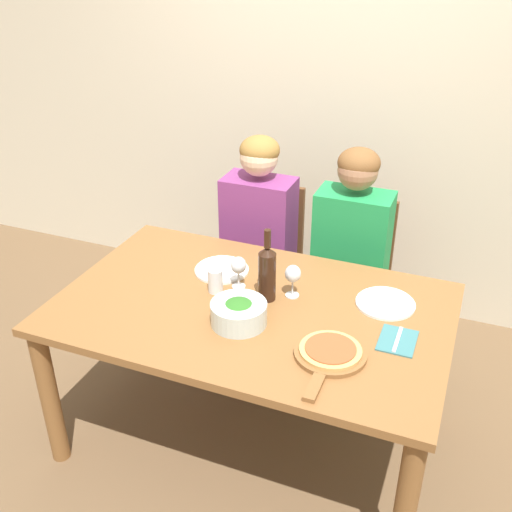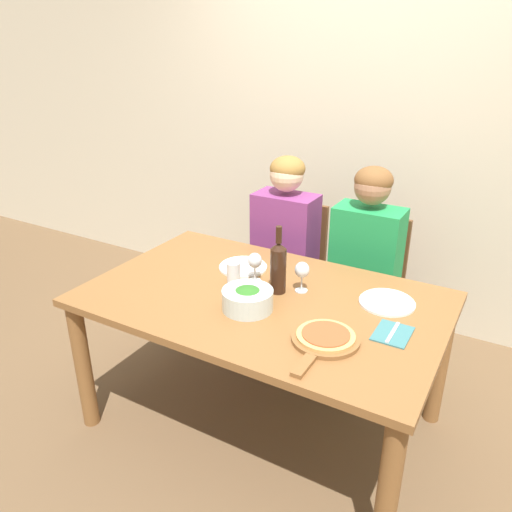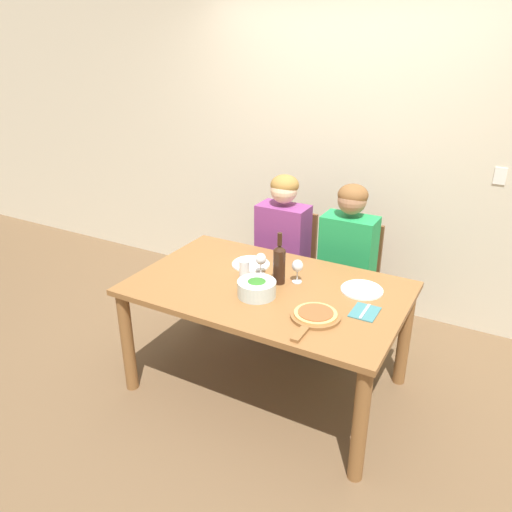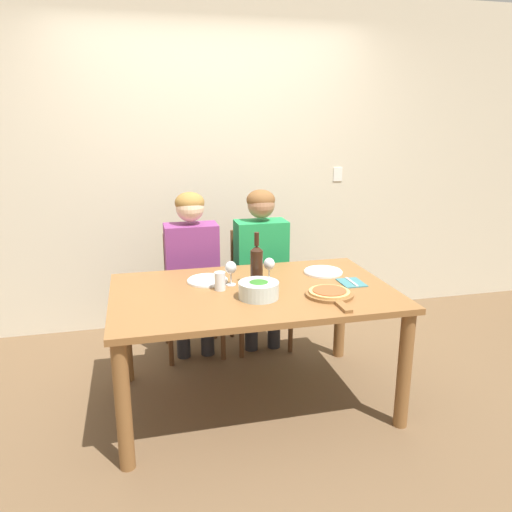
{
  "view_description": "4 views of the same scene",
  "coord_description": "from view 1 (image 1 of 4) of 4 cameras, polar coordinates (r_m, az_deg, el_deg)",
  "views": [
    {
      "loc": [
        0.81,
        -1.97,
        2.15
      ],
      "look_at": [
        -0.04,
        0.14,
        0.9
      ],
      "focal_mm": 42.0,
      "sensor_mm": 36.0,
      "label": 1
    },
    {
      "loc": [
        1.0,
        -1.81,
        1.85
      ],
      "look_at": [
        -0.09,
        0.09,
        0.89
      ],
      "focal_mm": 35.0,
      "sensor_mm": 36.0,
      "label": 2
    },
    {
      "loc": [
        1.25,
        -2.42,
        2.15
      ],
      "look_at": [
        -0.09,
        0.01,
        0.92
      ],
      "focal_mm": 35.0,
      "sensor_mm": 36.0,
      "label": 3
    },
    {
      "loc": [
        -0.65,
        -2.72,
        1.73
      ],
      "look_at": [
        0.03,
        0.04,
        0.94
      ],
      "focal_mm": 35.0,
      "sensor_mm": 36.0,
      "label": 4
    }
  ],
  "objects": [
    {
      "name": "ground_plane",
      "position": [
        3.03,
        -0.35,
        -16.52
      ],
      "size": [
        40.0,
        40.0,
        0.0
      ],
      "primitive_type": "plane",
      "color": "brown"
    },
    {
      "name": "back_wall",
      "position": [
        3.58,
        8.51,
        15.51
      ],
      "size": [
        10.0,
        0.06,
        2.7
      ],
      "color": "beige",
      "rests_on": "ground"
    },
    {
      "name": "dining_table",
      "position": [
        2.61,
        -0.39,
        -6.58
      ],
      "size": [
        1.66,
        1.04,
        0.74
      ],
      "color": "brown",
      "rests_on": "ground"
    },
    {
      "name": "chair_left",
      "position": [
        3.46,
        0.81,
        -0.01
      ],
      "size": [
        0.42,
        0.42,
        0.89
      ],
      "color": "brown",
      "rests_on": "ground"
    },
    {
      "name": "chair_right",
      "position": [
        3.34,
        9.17,
        -1.61
      ],
      "size": [
        0.42,
        0.42,
        0.89
      ],
      "color": "brown",
      "rests_on": "ground"
    },
    {
      "name": "person_woman",
      "position": [
        3.26,
        0.16,
        3.04
      ],
      "size": [
        0.47,
        0.51,
        1.23
      ],
      "color": "#28282D",
      "rests_on": "ground"
    },
    {
      "name": "person_man",
      "position": [
        3.12,
        9.06,
        1.47
      ],
      "size": [
        0.47,
        0.51,
        1.23
      ],
      "color": "#28282D",
      "rests_on": "ground"
    },
    {
      "name": "wine_bottle",
      "position": [
        2.53,
        1.07,
        -1.54
      ],
      "size": [
        0.08,
        0.08,
        0.33
      ],
      "color": "black",
      "rests_on": "dining_table"
    },
    {
      "name": "broccoli_bowl",
      "position": [
        2.42,
        -1.74,
        -5.42
      ],
      "size": [
        0.23,
        0.23,
        0.1
      ],
      "color": "silver",
      "rests_on": "dining_table"
    },
    {
      "name": "dinner_plate_left",
      "position": [
        2.8,
        -3.29,
        -1.28
      ],
      "size": [
        0.25,
        0.25,
        0.02
      ],
      "color": "white",
      "rests_on": "dining_table"
    },
    {
      "name": "dinner_plate_right",
      "position": [
        2.61,
        12.23,
        -4.38
      ],
      "size": [
        0.25,
        0.25,
        0.02
      ],
      "color": "white",
      "rests_on": "dining_table"
    },
    {
      "name": "pizza_on_board",
      "position": [
        2.28,
        7.03,
        -9.18
      ],
      "size": [
        0.28,
        0.42,
        0.04
      ],
      "color": "brown",
      "rests_on": "dining_table"
    },
    {
      "name": "wine_glass_left",
      "position": [
        2.63,
        -1.69,
        -1.02
      ],
      "size": [
        0.07,
        0.07,
        0.15
      ],
      "color": "silver",
      "rests_on": "dining_table"
    },
    {
      "name": "wine_glass_right",
      "position": [
        2.57,
        3.53,
        -1.83
      ],
      "size": [
        0.07,
        0.07,
        0.15
      ],
      "color": "silver",
      "rests_on": "dining_table"
    },
    {
      "name": "water_tumbler",
      "position": [
        2.63,
        -3.88,
        -2.35
      ],
      "size": [
        0.07,
        0.07,
        0.11
      ],
      "color": "silver",
      "rests_on": "dining_table"
    },
    {
      "name": "fork_on_napkin",
      "position": [
        2.41,
        13.33,
        -7.83
      ],
      "size": [
        0.14,
        0.18,
        0.01
      ],
      "color": "#387075",
      "rests_on": "dining_table"
    }
  ]
}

